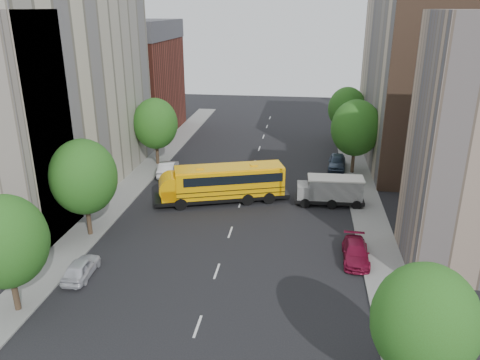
% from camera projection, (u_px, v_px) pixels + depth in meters
% --- Properties ---
extents(ground, '(120.00, 120.00, 0.00)m').
position_uv_depth(ground, '(234.00, 222.00, 39.70)').
color(ground, black).
rests_on(ground, ground).
extents(sidewalk_left, '(3.00, 80.00, 0.12)m').
position_uv_depth(sidewalk_left, '(126.00, 192.00, 45.79)').
color(sidewalk_left, slate).
rests_on(sidewalk_left, ground).
extents(sidewalk_right, '(3.00, 80.00, 0.12)m').
position_uv_depth(sidewalk_right, '(366.00, 205.00, 42.85)').
color(sidewalk_right, slate).
rests_on(sidewalk_right, ground).
extents(lane_markings, '(0.15, 64.00, 0.01)m').
position_uv_depth(lane_markings, '(248.00, 181.00, 48.98)').
color(lane_markings, silver).
rests_on(lane_markings, ground).
extents(building_left_cream, '(10.00, 26.00, 20.00)m').
position_uv_depth(building_left_cream, '(54.00, 87.00, 44.09)').
color(building_left_cream, '#C0B89A').
rests_on(building_left_cream, ground).
extents(building_left_redbrick, '(10.00, 15.00, 13.00)m').
position_uv_depth(building_left_redbrick, '(137.00, 87.00, 65.74)').
color(building_left_redbrick, maroon).
rests_on(building_left_redbrick, ground).
extents(building_right_far, '(10.00, 22.00, 18.00)m').
position_uv_depth(building_right_far, '(417.00, 83.00, 52.84)').
color(building_right_far, '#BCAB92').
rests_on(building_right_far, ground).
extents(building_right_sidewall, '(10.10, 0.30, 18.00)m').
position_uv_depth(building_right_sidewall, '(443.00, 102.00, 42.62)').
color(building_right_sidewall, brown).
rests_on(building_right_sidewall, ground).
extents(street_tree_0, '(4.80, 4.80, 7.41)m').
position_uv_depth(street_tree_0, '(5.00, 242.00, 26.49)').
color(street_tree_0, '#38281C').
rests_on(street_tree_0, ground).
extents(street_tree_1, '(5.12, 5.12, 7.90)m').
position_uv_depth(street_tree_1, '(84.00, 177.00, 35.66)').
color(street_tree_1, '#38281C').
rests_on(street_tree_1, ground).
extents(street_tree_2, '(4.99, 4.99, 7.71)m').
position_uv_depth(street_tree_2, '(155.00, 124.00, 52.42)').
color(street_tree_2, '#38281C').
rests_on(street_tree_2, ground).
extents(street_tree_3, '(4.61, 4.61, 7.11)m').
position_uv_depth(street_tree_3, '(425.00, 322.00, 20.02)').
color(street_tree_3, '#38281C').
rests_on(street_tree_3, ground).
extents(street_tree_4, '(5.25, 5.25, 8.10)m').
position_uv_depth(street_tree_4, '(356.00, 128.00, 49.53)').
color(street_tree_4, '#38281C').
rests_on(street_tree_4, ground).
extents(street_tree_5, '(4.86, 4.86, 7.51)m').
position_uv_depth(street_tree_5, '(347.00, 109.00, 60.80)').
color(street_tree_5, '#38281C').
rests_on(street_tree_5, ground).
extents(school_bus, '(12.62, 6.50, 3.49)m').
position_uv_depth(school_bus, '(221.00, 182.00, 43.13)').
color(school_bus, black).
rests_on(school_bus, ground).
extents(safari_truck, '(6.31, 2.54, 2.66)m').
position_uv_depth(safari_truck, '(330.00, 190.00, 42.69)').
color(safari_truck, black).
rests_on(safari_truck, ground).
extents(parked_car_0, '(1.72, 3.90, 1.31)m').
position_uv_depth(parked_car_0, '(81.00, 268.00, 31.43)').
color(parked_car_0, silver).
rests_on(parked_car_0, ground).
extents(parked_car_1, '(2.08, 4.79, 1.53)m').
position_uv_depth(parked_car_1, '(168.00, 168.00, 50.46)').
color(parked_car_1, silver).
rests_on(parked_car_1, ground).
extents(parked_car_3, '(1.90, 4.49, 1.29)m').
position_uv_depth(parked_car_3, '(356.00, 252.00, 33.45)').
color(parked_car_3, maroon).
rests_on(parked_car_3, ground).
extents(parked_car_4, '(2.26, 4.76, 1.57)m').
position_uv_depth(parked_car_4, '(337.00, 162.00, 52.50)').
color(parked_car_4, '#36475F').
rests_on(parked_car_4, ground).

